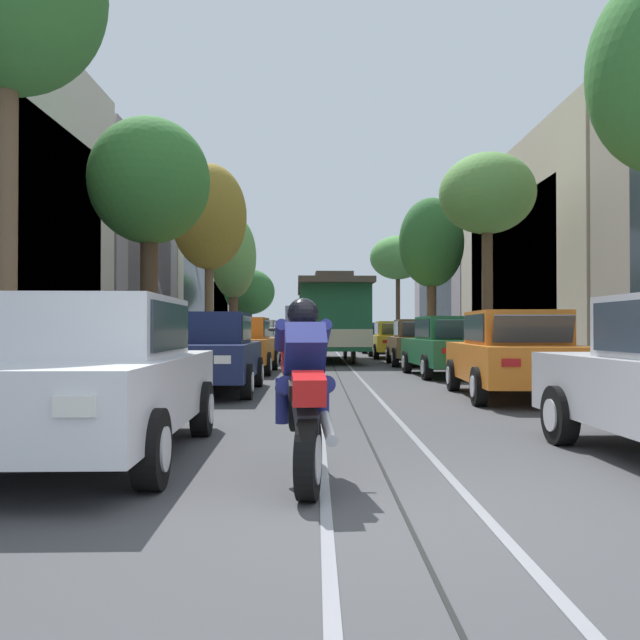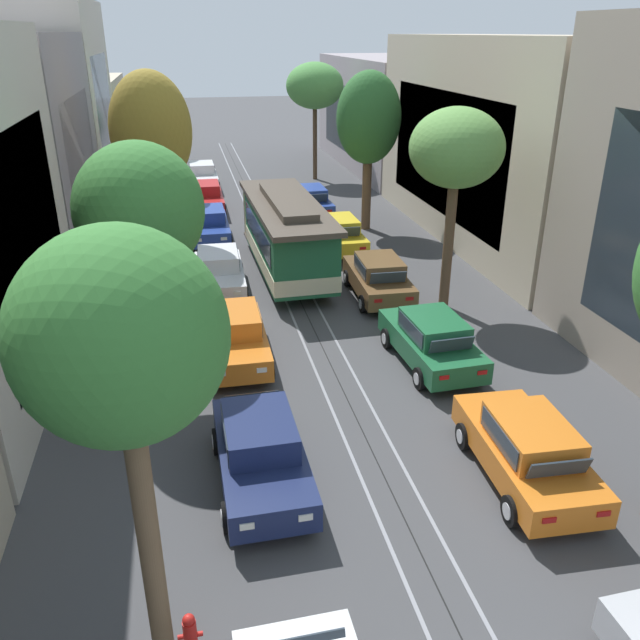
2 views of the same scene
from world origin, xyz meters
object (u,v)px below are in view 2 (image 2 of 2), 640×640
(parked_car_white_fourth_left, at_px, (219,272))
(street_tree_kerb_right_fourth, at_px, (315,86))
(parked_car_orange_second_right, at_px, (527,450))
(street_tree_kerb_left_mid, at_px, (151,131))
(parked_car_red_sixth_left, at_px, (206,197))
(parked_car_yellow_fifth_right, at_px, (338,234))
(street_tree_kerb_left_near, at_px, (121,343))
(street_tree_kerb_left_far, at_px, (159,122))
(cable_car_trolley, at_px, (288,237))
(parked_car_white_far_left, at_px, (202,176))
(street_tree_kerb_right_second, at_px, (456,150))
(parked_car_navy_second_left, at_px, (261,452))
(parked_car_blue_fifth_left, at_px, (209,225))
(parked_car_brown_fourth_right, at_px, (378,277))
(street_tree_kerb_left_second, at_px, (140,213))
(street_tree_kerb_right_mid, at_px, (369,120))
(parked_car_green_mid_right, at_px, (432,340))
(parked_car_blue_sixth_right, at_px, (310,201))
(parked_car_orange_mid_left, at_px, (235,336))
(fire_hydrant, at_px, (190,634))
(pedestrian_on_right_pavement, at_px, (131,307))
(street_tree_kerb_left_fourth, at_px, (157,124))
(pedestrian_on_left_pavement, at_px, (84,312))

(parked_car_white_fourth_left, bearing_deg, street_tree_kerb_right_fourth, 68.47)
(parked_car_orange_second_right, bearing_deg, street_tree_kerb_left_mid, 117.68)
(parked_car_red_sixth_left, height_order, parked_car_yellow_fifth_right, same)
(street_tree_kerb_left_mid, xyz_separation_m, street_tree_kerb_right_fourth, (9.80, 17.42, 0.20))
(street_tree_kerb_left_near, bearing_deg, street_tree_kerb_left_far, 90.60)
(parked_car_white_fourth_left, bearing_deg, parked_car_red_sixth_left, 89.56)
(street_tree_kerb_left_near, distance_m, street_tree_kerb_left_far, 37.55)
(street_tree_kerb_right_fourth, bearing_deg, street_tree_kerb_left_near, -105.13)
(parked_car_red_sixth_left, bearing_deg, street_tree_kerb_left_near, -94.05)
(cable_car_trolley, bearing_deg, parked_car_yellow_fifth_right, 45.73)
(parked_car_white_far_left, xyz_separation_m, street_tree_kerb_right_second, (7.72, -21.55, 4.81))
(street_tree_kerb_left_near, bearing_deg, parked_car_navy_second_left, 64.56)
(parked_car_blue_fifth_left, distance_m, parked_car_brown_fourth_right, 10.30)
(street_tree_kerb_left_second, bearing_deg, street_tree_kerb_right_mid, 55.60)
(parked_car_red_sixth_left, bearing_deg, street_tree_kerb_right_mid, -33.24)
(parked_car_blue_fifth_left, bearing_deg, street_tree_kerb_right_second, -51.36)
(parked_car_green_mid_right, bearing_deg, parked_car_yellow_fifth_right, 90.83)
(parked_car_blue_fifth_left, bearing_deg, parked_car_blue_sixth_right, 33.18)
(parked_car_brown_fourth_right, height_order, street_tree_kerb_left_far, street_tree_kerb_left_far)
(parked_car_orange_second_right, distance_m, street_tree_kerb_right_fourth, 32.98)
(parked_car_yellow_fifth_right, relative_size, parked_car_blue_sixth_right, 0.99)
(parked_car_orange_mid_left, relative_size, street_tree_kerb_right_mid, 0.58)
(parked_car_brown_fourth_right, distance_m, parked_car_blue_sixth_right, 12.17)
(parked_car_blue_fifth_left, relative_size, street_tree_kerb_left_far, 0.81)
(parked_car_blue_fifth_left, relative_size, parked_car_brown_fourth_right, 0.99)
(fire_hydrant, bearing_deg, parked_car_white_fourth_left, 84.53)
(parked_car_white_far_left, distance_m, parked_car_yellow_fifth_right, 15.38)
(street_tree_kerb_right_second, height_order, pedestrian_on_right_pavement, street_tree_kerb_right_second)
(street_tree_kerb_left_far, bearing_deg, street_tree_kerb_right_fourth, -10.11)
(parked_car_navy_second_left, height_order, parked_car_brown_fourth_right, same)
(street_tree_kerb_left_second, xyz_separation_m, street_tree_kerb_left_fourth, (0.04, 18.01, -0.11))
(street_tree_kerb_left_second, bearing_deg, cable_car_trolley, 59.45)
(street_tree_kerb_left_mid, relative_size, pedestrian_on_left_pavement, 4.58)
(parked_car_navy_second_left, distance_m, parked_car_orange_mid_left, 5.99)
(parked_car_red_sixth_left, relative_size, street_tree_kerb_right_mid, 0.58)
(parked_car_navy_second_left, xyz_separation_m, parked_car_white_fourth_left, (-0.13, 11.79, 0.00))
(parked_car_white_fourth_left, height_order, parked_car_yellow_fifth_right, same)
(cable_car_trolley, xyz_separation_m, pedestrian_on_left_pavement, (-7.35, -4.55, -0.68))
(street_tree_kerb_left_fourth, xyz_separation_m, street_tree_kerb_right_second, (9.97, -13.88, 0.62))
(parked_car_white_fourth_left, bearing_deg, street_tree_kerb_right_mid, 42.73)
(parked_car_yellow_fifth_right, bearing_deg, parked_car_brown_fourth_right, -88.49)
(parked_car_blue_fifth_left, bearing_deg, parked_car_orange_mid_left, -89.36)
(parked_car_white_far_left, relative_size, parked_car_green_mid_right, 0.99)
(parked_car_green_mid_right, distance_m, parked_car_blue_sixth_right, 17.63)
(parked_car_orange_mid_left, height_order, street_tree_kerb_left_far, street_tree_kerb_left_far)
(parked_car_red_sixth_left, relative_size, parked_car_orange_second_right, 0.99)
(parked_car_red_sixth_left, relative_size, parked_car_brown_fourth_right, 0.99)
(parked_car_yellow_fifth_right, bearing_deg, street_tree_kerb_right_second, -72.79)
(parked_car_white_far_left, distance_m, street_tree_kerb_left_second, 26.14)
(parked_car_blue_fifth_left, bearing_deg, street_tree_kerb_left_fourth, 117.32)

